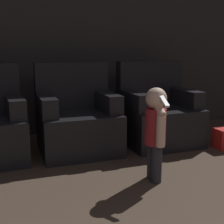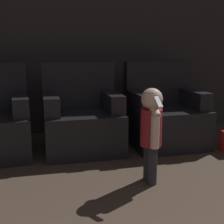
{
  "view_description": "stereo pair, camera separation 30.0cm",
  "coord_description": "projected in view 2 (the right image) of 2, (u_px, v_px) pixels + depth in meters",
  "views": [
    {
      "loc": [
        -0.96,
        0.33,
        1.13
      ],
      "look_at": [
        -0.05,
        3.13,
        0.53
      ],
      "focal_mm": 50.0,
      "sensor_mm": 36.0,
      "label": 1
    },
    {
      "loc": [
        -0.67,
        0.25,
        1.13
      ],
      "look_at": [
        -0.05,
        3.13,
        0.53
      ],
      "focal_mm": 50.0,
      "sensor_mm": 36.0,
      "label": 2
    }
  ],
  "objects": [
    {
      "name": "wall_back",
      "position": [
        94.0,
        35.0,
        4.18
      ],
      "size": [
        8.4,
        0.05,
        2.6
      ],
      "color": "#33302D",
      "rests_on": "ground_plane"
    },
    {
      "name": "armchair_middle",
      "position": [
        82.0,
        120.0,
        3.5
      ],
      "size": [
        0.85,
        0.79,
        0.98
      ],
      "rotation": [
        0.0,
        0.0,
        0.02
      ],
      "color": "black",
      "rests_on": "ground_plane"
    },
    {
      "name": "armchair_right",
      "position": [
        165.0,
        116.0,
        3.71
      ],
      "size": [
        0.86,
        0.79,
        0.98
      ],
      "rotation": [
        0.0,
        0.0,
        0.03
      ],
      "color": "black",
      "rests_on": "ground_plane"
    },
    {
      "name": "person_toddler",
      "position": [
        151.0,
        128.0,
        2.6
      ],
      "size": [
        0.18,
        0.32,
        0.81
      ],
      "rotation": [
        0.0,
        0.0,
        -1.63
      ],
      "color": "#28282D",
      "rests_on": "ground_plane"
    }
  ]
}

